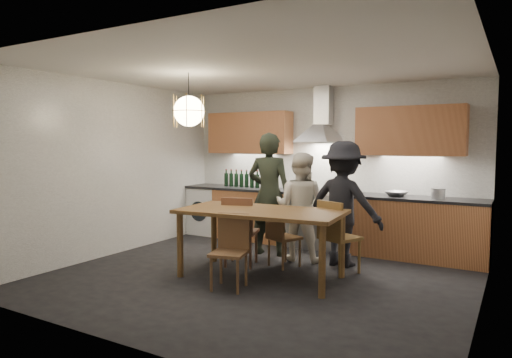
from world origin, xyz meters
The scene contains 17 objects.
ground centered at (0.00, 0.00, 0.00)m, with size 5.00×5.00×0.00m, color black.
room_shell centered at (0.00, 0.00, 1.71)m, with size 5.02×4.52×2.61m.
counter_run centered at (0.02, 1.95, 0.45)m, with size 5.00×0.62×0.90m.
range_stove centered at (0.00, 1.94, 0.44)m, with size 0.90×0.60×0.92m.
wall_fixtures centered at (0.00, 2.07, 1.87)m, with size 4.30×0.54×1.10m.
pendant_lamp centered at (-1.00, -0.10, 2.10)m, with size 0.43×0.43×0.70m.
dining_table centered at (0.03, 0.01, 0.76)m, with size 2.11×1.18×0.86m.
chair_back_left centered at (-0.47, 0.29, 0.55)m, with size 0.54×0.54×0.96m.
chair_back_mid centered at (0.02, 0.54, 0.47)m, with size 0.48×0.48×0.82m.
chair_back_right centered at (0.78, 0.62, 0.54)m, with size 0.57×0.57×0.95m.
chair_front centered at (-0.08, -0.50, 0.49)m, with size 0.47×0.47×0.86m.
person_left centered at (-0.44, 1.10, 0.92)m, with size 0.67×0.44×1.84m, color black.
person_mid centered at (0.09, 1.05, 0.77)m, with size 0.75×0.59×1.55m, color silver.
person_right centered at (0.73, 1.06, 0.85)m, with size 1.10×0.63×1.71m, color black.
mixing_bowl centered at (1.24, 1.92, 0.94)m, with size 0.32×0.32×0.08m, color #B0B0B4.
stock_pot centered at (1.81, 1.95, 0.97)m, with size 0.19×0.19×0.14m, color #BAB9BD.
wine_bottles centered at (-1.38, 1.98, 1.05)m, with size 0.94×0.07×0.31m.
Camera 1 is at (2.80, -4.88, 1.69)m, focal length 32.00 mm.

